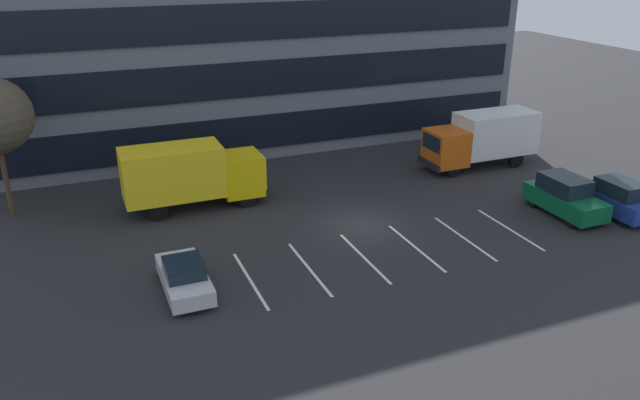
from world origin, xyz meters
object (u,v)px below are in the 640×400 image
box_truck_orange (483,137)px  sedan_silver (184,277)px  suv_navy (617,198)px  box_truck_yellow_all (191,173)px  suv_forest (565,196)px

box_truck_orange → sedan_silver: bearing=-157.6°
suv_navy → sedan_silver: (-23.37, 0.66, -0.24)m
box_truck_yellow_all → suv_forest: (18.58, -8.58, -1.01)m
suv_navy → box_truck_yellow_all: bearing=155.4°
suv_navy → suv_forest: 2.82m
box_truck_yellow_all → suv_navy: size_ratio=1.77×
box_truck_orange → sedan_silver: 23.11m
box_truck_yellow_all → suv_forest: bearing=-24.8°
box_truck_yellow_all → sedan_silver: 9.40m
sedan_silver → box_truck_yellow_all: bearing=76.2°
sedan_silver → suv_navy: bearing=-1.6°
suv_navy → box_truck_orange: bearing=102.2°
box_truck_orange → sedan_silver: size_ratio=1.80×
suv_navy → sedan_silver: suv_navy is taller
box_truck_yellow_all → suv_navy: bearing=-24.6°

